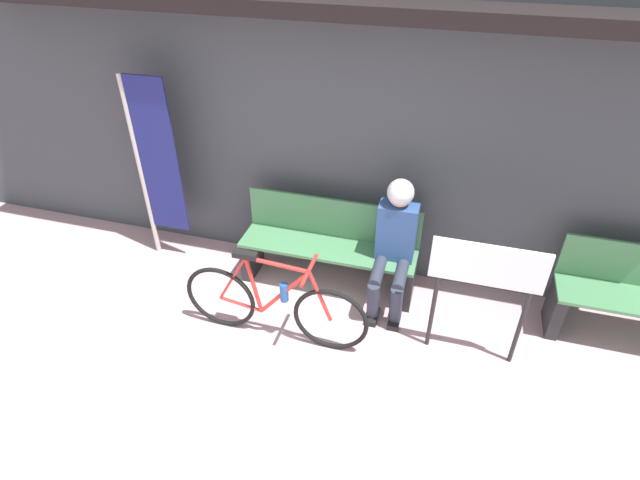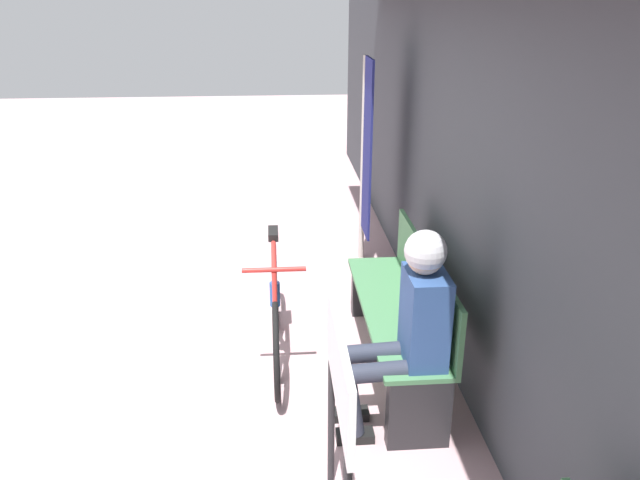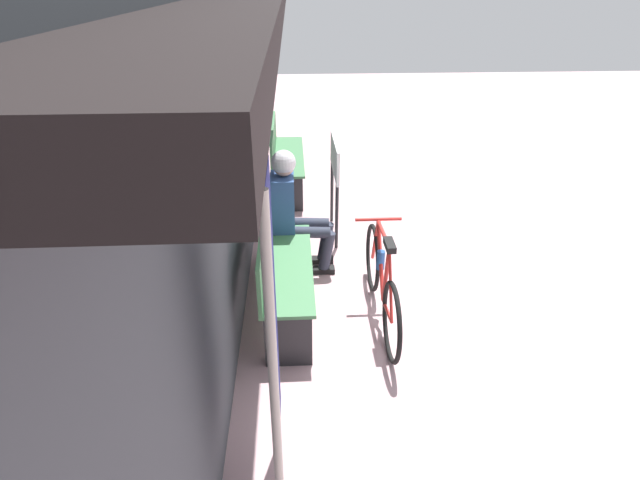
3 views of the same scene
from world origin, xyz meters
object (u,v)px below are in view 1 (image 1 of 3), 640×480
at_px(banner_pole, 153,162).
at_px(park_bench_near, 329,248).
at_px(person_seated, 395,238).
at_px(bicycle, 274,305).
at_px(signboard, 486,276).

bearing_deg(banner_pole, park_bench_near, 0.04).
relative_size(park_bench_near, person_seated, 1.33).
relative_size(bicycle, signboard, 1.47).
bearing_deg(person_seated, bicycle, -139.84).
distance_m(banner_pole, signboard, 3.18).
bearing_deg(signboard, park_bench_near, 157.38).
bearing_deg(bicycle, signboard, 9.49).
xyz_separation_m(person_seated, banner_pole, (-2.37, 0.11, 0.36)).
bearing_deg(banner_pole, signboard, -10.35).
relative_size(bicycle, banner_pole, 0.85).
distance_m(bicycle, person_seated, 1.19).
distance_m(park_bench_near, banner_pole, 1.87).
height_order(park_bench_near, signboard, signboard).
xyz_separation_m(park_bench_near, person_seated, (0.62, -0.11, 0.31)).
relative_size(park_bench_near, bicycle, 1.03).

